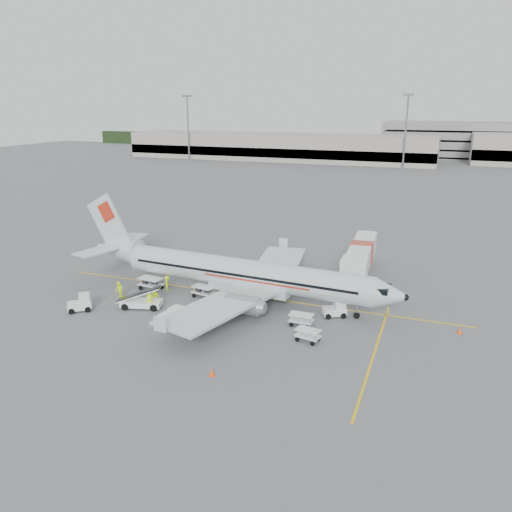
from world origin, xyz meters
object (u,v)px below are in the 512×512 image
(jet_bridge, at_px, (361,260))
(tug_mid, at_px, (172,316))
(tug_fore, at_px, (334,308))
(belt_loader, at_px, (141,294))
(tug_aft, at_px, (79,303))
(aircraft, at_px, (244,255))

(jet_bridge, relative_size, tug_mid, 6.55)
(jet_bridge, distance_m, tug_mid, 23.51)
(tug_fore, height_order, tug_mid, tug_mid)
(tug_fore, bearing_deg, belt_loader, 166.71)
(jet_bridge, distance_m, belt_loader, 24.90)
(belt_loader, bearing_deg, tug_mid, -43.40)
(tug_fore, distance_m, tug_aft, 24.47)
(jet_bridge, bearing_deg, tug_mid, -128.22)
(tug_mid, distance_m, tug_aft, 10.09)
(aircraft, relative_size, tug_mid, 14.18)
(jet_bridge, relative_size, tug_fore, 7.42)
(aircraft, distance_m, tug_mid, 9.79)
(tug_fore, xyz_separation_m, tug_aft, (-23.31, -7.44, 0.02))
(tug_aft, bearing_deg, tug_fore, -20.30)
(belt_loader, bearing_deg, tug_fore, -1.63)
(aircraft, xyz_separation_m, jet_bridge, (10.04, 10.83, -2.67))
(belt_loader, xyz_separation_m, tug_aft, (-5.17, -2.77, -0.57))
(tug_mid, bearing_deg, belt_loader, 163.72)
(jet_bridge, xyz_separation_m, tug_fore, (-0.46, -11.87, -1.26))
(tug_fore, bearing_deg, jet_bridge, 60.05)
(belt_loader, height_order, tug_fore, belt_loader)
(aircraft, bearing_deg, tug_mid, -110.07)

